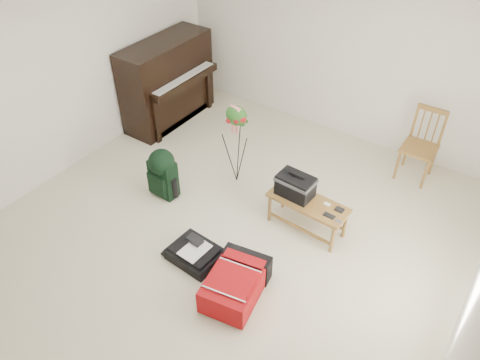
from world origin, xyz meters
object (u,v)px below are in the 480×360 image
Objects in this scene: dining_chair at (421,146)px; green_backpack at (162,171)px; bench at (299,191)px; red_suitcase at (238,280)px; black_duffel at (195,253)px; flower_stand at (236,145)px; piano at (168,83)px.

dining_chair is 3.27m from green_backpack.
green_backpack is (-1.62, -0.48, -0.13)m from bench.
red_suitcase is 1.22× the size of green_backpack.
red_suitcase is 0.64m from black_duffel.
flower_stand is at bearing 110.18° from black_duffel.
bench is 1.33m from black_duffel.
black_duffel is at bearing -118.19° from dining_chair.
dining_chair reaches higher than green_backpack.
dining_chair is 2.34m from flower_stand.
black_duffel is (-1.45, -2.78, -0.38)m from dining_chair.
dining_chair is at bearing 65.97° from black_duffel.
dining_chair reaches higher than red_suitcase.
dining_chair reaches higher than black_duffel.
piano is 3.66m from dining_chair.
piano is at bearing 130.16° from green_backpack.
flower_stand reaches higher than dining_chair.
red_suitcase is at bearing -106.55° from dining_chair.
piano is 2.99m from black_duffel.
red_suitcase is (-0.82, -2.87, -0.30)m from dining_chair.
green_backpack is (-0.99, 0.62, 0.28)m from black_duffel.
flower_stand is at bearing 53.12° from green_backpack.
black_duffel is at bearing -62.68° from flower_stand.
red_suitcase is at bearing -4.72° from black_duffel.
red_suitcase is 0.70× the size of flower_stand.
flower_stand reaches higher than green_backpack.
green_backpack is 0.96m from flower_stand.
piano is 2.92m from bench.
dining_chair is at bearing 66.83° from bench.
green_backpack is at bearing -51.37° from piano.
piano is 1.85m from flower_stand.
bench is (2.76, -0.94, -0.10)m from piano.
bench is at bearing -3.64° from flower_stand.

